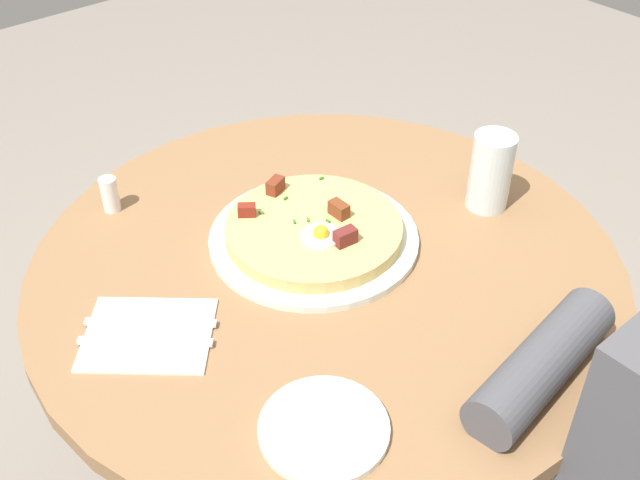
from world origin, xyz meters
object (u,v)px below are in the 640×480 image
fork (151,323)px  water_glass (491,172)px  pizza_plate (314,238)px  salt_shaker (110,194)px  knife (145,342)px  dining_table (326,342)px  bread_plate (324,429)px  breakfast_pizza (314,229)px

fork → water_glass: 0.58m
pizza_plate → salt_shaker: 0.34m
knife → fork: bearing=-90.0°
salt_shaker → dining_table: bearing=-150.7°
knife → salt_shaker: size_ratio=3.01×
dining_table → salt_shaker: salt_shaker is taller
dining_table → water_glass: 0.39m
water_glass → salt_shaker: size_ratio=2.17×
bread_plate → water_glass: 0.54m
breakfast_pizza → fork: size_ratio=1.52×
dining_table → salt_shaker: bearing=29.3°
pizza_plate → knife: 0.31m
bread_plate → salt_shaker: bearing=-2.9°
dining_table → breakfast_pizza: size_ratio=3.28×
water_glass → salt_shaker: 0.62m
pizza_plate → water_glass: size_ratio=2.50×
fork → water_glass: bearing=-149.3°
bread_plate → fork: bread_plate is taller
pizza_plate → water_glass: 0.31m
bread_plate → knife: bread_plate is taller
breakfast_pizza → water_glass: 0.30m
pizza_plate → breakfast_pizza: 0.02m
water_glass → bread_plate: bearing=109.1°
water_glass → fork: bearing=78.8°
breakfast_pizza → salt_shaker: bearing=35.1°
fork → breakfast_pizza: bearing=-138.6°
breakfast_pizza → water_glass: (-0.11, -0.28, 0.04)m
fork → water_glass: water_glass is taller
dining_table → fork: bearing=80.0°
pizza_plate → bread_plate: (-0.28, 0.22, -0.00)m
bread_plate → fork: bearing=12.6°
pizza_plate → knife: (-0.02, 0.31, 0.00)m
water_glass → knife: bearing=81.8°
pizza_plate → breakfast_pizza: breakfast_pizza is taller
water_glass → salt_shaker: bearing=50.7°
bread_plate → knife: bearing=18.7°
dining_table → knife: 0.35m
knife → water_glass: size_ratio=1.38×
bread_plate → salt_shaker: 0.56m
fork → water_glass: (-0.11, -0.57, 0.06)m
dining_table → pizza_plate: bearing=-16.8°
pizza_plate → dining_table: bearing=163.2°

